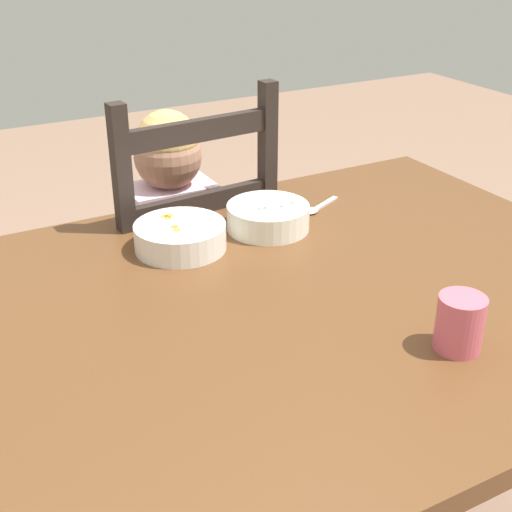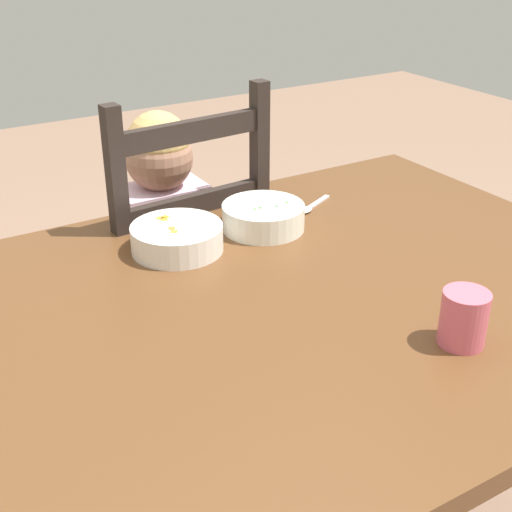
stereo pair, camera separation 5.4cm
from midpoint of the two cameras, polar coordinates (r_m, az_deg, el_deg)
The scene contains 7 objects.
dining_table at distance 1.34m, azimuth -0.43°, elevation -6.79°, with size 1.55×1.06×0.74m.
dining_chair at distance 1.90m, azimuth -7.59°, elevation -2.63°, with size 0.45×0.45×1.02m.
child_figure at distance 1.83m, azimuth -7.98°, elevation 1.55°, with size 0.32×0.31×0.95m.
bowl_of_peas at distance 1.57m, azimuth -0.40°, elevation 3.25°, with size 0.19×0.19×0.06m.
bowl_of_carrots at distance 1.49m, azimuth -7.48°, elevation 1.52°, with size 0.19×0.19×0.06m.
spoon at distance 1.69m, azimuth 3.39°, elevation 3.94°, with size 0.13×0.08×0.01m.
drinking_cup at distance 1.20m, azimuth 15.27°, elevation -4.92°, with size 0.08×0.08×0.10m, color #D35C6F.
Camera 2 is at (-0.60, -0.95, 1.39)m, focal length 49.27 mm.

